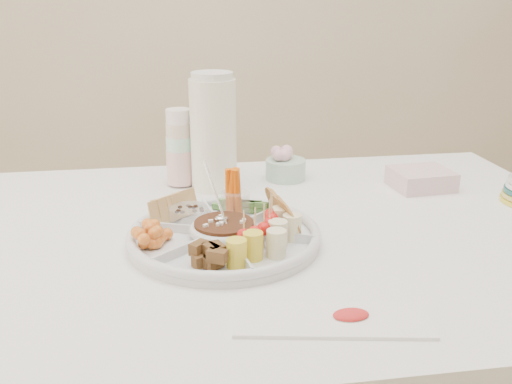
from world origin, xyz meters
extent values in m
cube|color=white|center=(0.00, 0.00, 0.38)|extent=(1.52, 1.02, 0.76)
cylinder|color=silver|center=(-0.08, -0.05, 0.78)|extent=(0.49, 0.49, 0.04)
cylinder|color=black|center=(-0.08, -0.05, 0.79)|extent=(0.15, 0.15, 0.04)
cylinder|color=#C6ECC1|center=(-0.15, 0.33, 0.86)|extent=(0.08, 0.08, 0.20)
cylinder|color=white|center=(-0.07, 0.30, 0.91)|extent=(0.15, 0.15, 0.30)
cylinder|color=#84B89B|center=(0.13, 0.34, 0.80)|extent=(0.14, 0.14, 0.08)
cube|color=beige|center=(0.46, 0.21, 0.78)|extent=(0.15, 0.14, 0.05)
cube|color=white|center=(0.05, -0.37, 0.76)|extent=(0.31, 0.15, 0.01)
camera|label=1|loc=(-0.18, -1.10, 1.24)|focal=40.00mm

